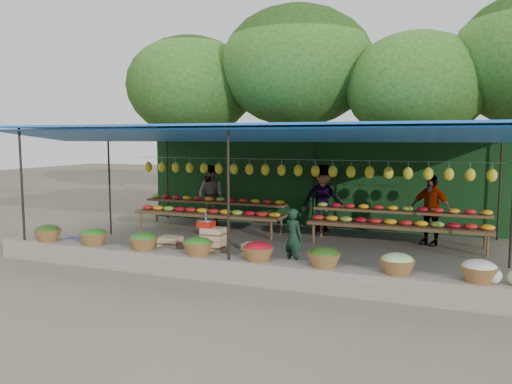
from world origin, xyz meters
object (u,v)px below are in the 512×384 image
at_px(crate_counter, 212,250).
at_px(weighing_scale, 206,223).
at_px(blue_crate_front, 76,245).
at_px(blue_crate_back, 89,245).
at_px(vendor_seated, 293,238).

xyz_separation_m(crate_counter, weighing_scale, (-0.13, 0.00, 0.55)).
bearing_deg(weighing_scale, blue_crate_front, -179.19).
bearing_deg(blue_crate_back, crate_counter, -10.67).
height_order(weighing_scale, vendor_seated, vendor_seated).
relative_size(crate_counter, vendor_seated, 1.98).
distance_m(weighing_scale, vendor_seated, 1.79).
xyz_separation_m(weighing_scale, vendor_seated, (1.72, 0.44, -0.26)).
bearing_deg(blue_crate_back, blue_crate_front, -144.76).
distance_m(vendor_seated, blue_crate_back, 4.84).
height_order(crate_counter, blue_crate_front, crate_counter).
distance_m(blue_crate_front, blue_crate_back, 0.29).
bearing_deg(blue_crate_back, vendor_seated, -4.58).
xyz_separation_m(weighing_scale, blue_crate_back, (-3.09, 0.15, -0.72)).
height_order(blue_crate_front, blue_crate_back, blue_crate_front).
bearing_deg(crate_counter, vendor_seated, 15.42).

